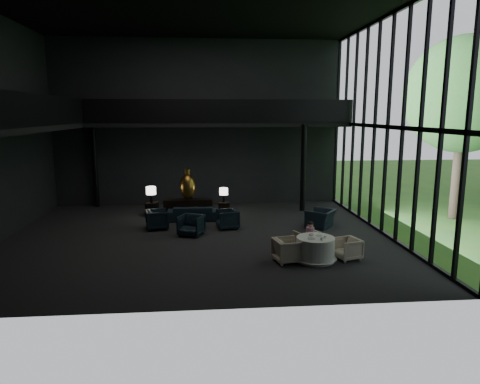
{
  "coord_description": "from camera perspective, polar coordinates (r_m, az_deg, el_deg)",
  "views": [
    {
      "loc": [
        0.21,
        -15.27,
        4.49
      ],
      "look_at": [
        1.57,
        0.5,
        1.57
      ],
      "focal_mm": 32.0,
      "sensor_mm": 36.0,
      "label": 1
    }
  ],
  "objects": [
    {
      "name": "ceiling",
      "position": [
        15.67,
        -6.06,
        23.35
      ],
      "size": [
        14.0,
        12.0,
        0.02
      ],
      "primitive_type": "cube",
      "color": "black",
      "rests_on": "ground"
    },
    {
      "name": "plate_a",
      "position": [
        13.18,
        9.51,
        -6.14
      ],
      "size": [
        0.28,
        0.28,
        0.01
      ],
      "primitive_type": "cylinder",
      "rotation": [
        0.0,
        0.0,
        -0.25
      ],
      "color": "white",
      "rests_on": "dining_table"
    },
    {
      "name": "curtain_wall",
      "position": [
        16.7,
        19.09,
        8.21
      ],
      "size": [
        0.2,
        12.0,
        8.0
      ],
      "primitive_type": null,
      "color": "black",
      "rests_on": "ground"
    },
    {
      "name": "cereal_bowl",
      "position": [
        13.48,
        9.49,
        -5.61
      ],
      "size": [
        0.17,
        0.17,
        0.08
      ],
      "primitive_type": "ellipsoid",
      "color": "white",
      "rests_on": "dining_table"
    },
    {
      "name": "dining_chair_east",
      "position": [
        13.84,
        14.11,
        -7.29
      ],
      "size": [
        0.79,
        0.82,
        0.69
      ],
      "primitive_type": "imported",
      "rotation": [
        0.0,
        0.0,
        -1.29
      ],
      "color": "tan",
      "rests_on": "floor"
    },
    {
      "name": "railing_left",
      "position": [
        16.13,
        -24.14,
        9.95
      ],
      "size": [
        0.06,
        12.0,
        1.0
      ],
      "primitive_type": "cube",
      "color": "black",
      "rests_on": "mezzanine_left"
    },
    {
      "name": "column_ne",
      "position": [
        19.96,
        8.43,
        3.17
      ],
      "size": [
        0.24,
        0.24,
        4.0
      ],
      "primitive_type": "cylinder",
      "color": "black",
      "rests_on": "floor"
    },
    {
      "name": "floor",
      "position": [
        15.92,
        -5.51,
        -5.98
      ],
      "size": [
        14.0,
        12.0,
        0.02
      ],
      "primitive_type": "cube",
      "color": "black",
      "rests_on": "ground"
    },
    {
      "name": "side_table_left",
      "position": [
        19.42,
        -11.66,
        -2.22
      ],
      "size": [
        0.55,
        0.55,
        0.61
      ],
      "primitive_type": "cube",
      "color": "black",
      "rests_on": "floor"
    },
    {
      "name": "lounge_armchair_west",
      "position": [
        17.12,
        -10.97,
        -3.36
      ],
      "size": [
        1.0,
        1.04,
        0.92
      ],
      "primitive_type": "imported",
      "rotation": [
        0.0,
        0.0,
        1.78
      ],
      "color": "black",
      "rests_on": "floor"
    },
    {
      "name": "railing_back",
      "position": [
        19.29,
        -2.62,
        10.77
      ],
      "size": [
        12.0,
        0.06,
        1.0
      ],
      "primitive_type": "cube",
      "color": "black",
      "rests_on": "mezzanine_back"
    },
    {
      "name": "wall_back",
      "position": [
        21.28,
        -5.55,
        9.08
      ],
      "size": [
        14.0,
        0.04,
        8.0
      ],
      "primitive_type": "cube",
      "color": "black",
      "rests_on": "ground"
    },
    {
      "name": "dining_chair_north",
      "position": [
        14.48,
        8.89,
        -6.33
      ],
      "size": [
        0.84,
        0.82,
        0.68
      ],
      "primitive_type": "imported",
      "rotation": [
        0.0,
        0.0,
        3.54
      ],
      "color": "#B5A692",
      "rests_on": "floor"
    },
    {
      "name": "dining_chair_west",
      "position": [
        13.24,
        6.39,
        -7.5
      ],
      "size": [
        0.93,
        0.97,
        0.85
      ],
      "primitive_type": "imported",
      "rotation": [
        0.0,
        0.0,
        1.78
      ],
      "color": "tan",
      "rests_on": "floor"
    },
    {
      "name": "sofa",
      "position": [
        18.28,
        -6.28,
        -2.45
      ],
      "size": [
        2.19,
        0.65,
        0.86
      ],
      "primitive_type": "imported",
      "rotation": [
        0.0,
        0.0,
        3.14
      ],
      "color": "#1B363E",
      "rests_on": "floor"
    },
    {
      "name": "lounge_armchair_south",
      "position": [
        16.02,
        -6.53,
        -4.15
      ],
      "size": [
        1.17,
        1.14,
        0.94
      ],
      "primitive_type": "imported",
      "rotation": [
        0.0,
        0.0,
        -0.39
      ],
      "color": "black",
      "rests_on": "floor"
    },
    {
      "name": "dining_table",
      "position": [
        13.47,
        10.0,
        -7.7
      ],
      "size": [
        1.32,
        1.32,
        0.75
      ],
      "color": "white",
      "rests_on": "floor"
    },
    {
      "name": "saucer",
      "position": [
        13.29,
        11.01,
        -6.05
      ],
      "size": [
        0.16,
        0.16,
        0.01
      ],
      "primitive_type": "cylinder",
      "rotation": [
        0.0,
        0.0,
        0.03
      ],
      "color": "white",
      "rests_on": "dining_table"
    },
    {
      "name": "wall_front",
      "position": [
        9.28,
        -6.27,
        7.38
      ],
      "size": [
        14.0,
        0.04,
        8.0
      ],
      "primitive_type": "cube",
      "color": "black",
      "rests_on": "ground"
    },
    {
      "name": "table_lamp_left",
      "position": [
        19.17,
        -11.78,
        0.1
      ],
      "size": [
        0.43,
        0.43,
        0.71
      ],
      "color": "black",
      "rests_on": "side_table_left"
    },
    {
      "name": "window_armchair",
      "position": [
        17.36,
        10.71,
        -3.06
      ],
      "size": [
        1.25,
        1.33,
        0.97
      ],
      "primitive_type": "imported",
      "rotation": [
        0.0,
        0.0,
        -2.22
      ],
      "color": "#193541",
      "rests_on": "floor"
    },
    {
      "name": "tree_near",
      "position": [
        20.37,
        27.65,
        11.38
      ],
      "size": [
        4.8,
        4.8,
        7.65
      ],
      "color": "#382D23",
      "rests_on": "garden_ground"
    },
    {
      "name": "column_nw",
      "position": [
        21.75,
        -18.77,
        3.32
      ],
      "size": [
        0.24,
        0.24,
        4.0
      ],
      "primitive_type": "cylinder",
      "color": "black",
      "rests_on": "floor"
    },
    {
      "name": "table_lamp_right",
      "position": [
        19.21,
        -2.2,
        0.0
      ],
      "size": [
        0.38,
        0.38,
        0.64
      ],
      "color": "black",
      "rests_on": "side_table_right"
    },
    {
      "name": "plate_b",
      "position": [
        13.54,
        10.51,
        -5.73
      ],
      "size": [
        0.26,
        0.26,
        0.01
      ],
      "primitive_type": "cylinder",
      "rotation": [
        0.0,
        0.0,
        -0.32
      ],
      "color": "white",
      "rests_on": "dining_table"
    },
    {
      "name": "coffee_table",
      "position": [
        17.23,
        -6.35,
        -4.01
      ],
      "size": [
        1.05,
        1.05,
        0.41
      ],
      "primitive_type": "cube",
      "rotation": [
        0.0,
        0.0,
        0.15
      ],
      "color": "black",
      "rests_on": "floor"
    },
    {
      "name": "console",
      "position": [
        19.37,
        -6.92,
        -1.97
      ],
      "size": [
        2.18,
        0.49,
        0.69
      ],
      "primitive_type": "cube",
      "color": "black",
      "rests_on": "floor"
    },
    {
      "name": "side_table_right",
      "position": [
        19.35,
        -2.18,
        -2.14
      ],
      "size": [
        0.5,
        0.5,
        0.55
      ],
      "primitive_type": "cube",
      "color": "black",
      "rests_on": "floor"
    },
    {
      "name": "child",
      "position": [
        14.19,
        9.35,
        -5.03
      ],
      "size": [
        0.27,
        0.27,
        0.57
      ],
      "rotation": [
        0.0,
        0.0,
        3.14
      ],
      "color": "pink",
      "rests_on": "dining_chair_north"
    },
    {
      "name": "cream_pot",
      "position": [
        13.07,
        10.81,
        -6.2
      ],
      "size": [
        0.07,
        0.07,
        0.07
      ],
      "primitive_type": "cylinder",
      "rotation": [
        0.0,
        0.0,
        -0.27
      ],
      "color": "#99999E",
      "rests_on": "dining_table"
    },
    {
      "name": "coffee_cup",
      "position": [
        13.37,
        11.25,
        -5.82
      ],
      "size": [
        0.08,
        0.08,
        0.05
      ],
      "primitive_type": "cylinder",
      "rotation": [
        0.0,
        0.0,
        -0.18
      ],
      "color": "white",
      "rests_on": "saucer"
    },
    {
      "name": "mezzanine_left",
      "position": [
        16.49,
        -27.3,
        7.61
      ],
      "size": [
        2.0,
        12.0,
        0.25
      ],
      "primitive_type": "cube",
      "color": "black",
      "rests_on": "wall_left"
    },
    {
      "name": "lounge_armchair_east",
      "position": [
        16.89,
        -1.69,
        -3.43
      ],
      "size": [
        0.93,
        0.97,
        0.88
      ],
      "primitive_type": "imported",
      "rotation": [
        0.0,
        0.0,
        -1.4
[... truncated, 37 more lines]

